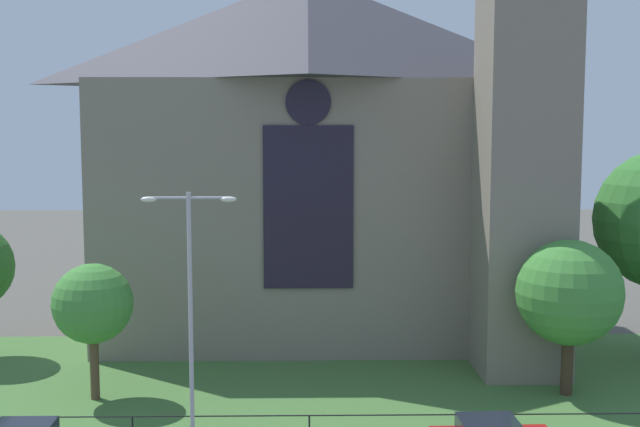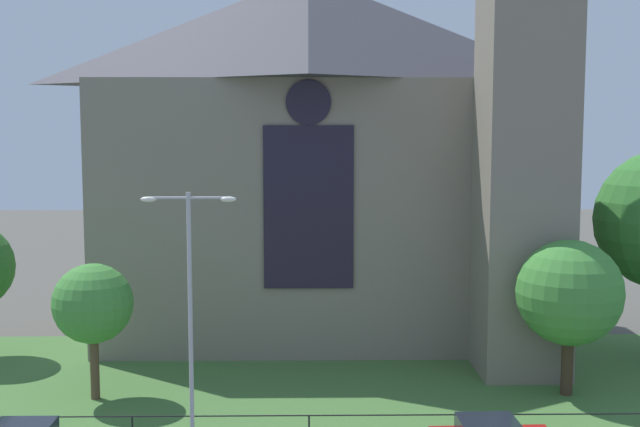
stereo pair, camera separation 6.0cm
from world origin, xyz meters
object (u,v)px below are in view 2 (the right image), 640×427
(church_building, at_px, (322,152))
(streetlamp_near, at_px, (190,289))
(tree_right_near, at_px, (569,293))
(tree_left_near, at_px, (93,304))

(church_building, bearing_deg, streetlamp_near, -107.28)
(tree_right_near, distance_m, streetlamp_near, 16.43)
(church_building, bearing_deg, tree_left_near, -132.40)
(church_building, height_order, streetlamp_near, church_building)
(church_building, xyz_separation_m, streetlamp_near, (-5.01, -16.09, -4.47))
(streetlamp_near, bearing_deg, tree_left_near, 133.22)
(tree_right_near, height_order, tree_left_near, tree_right_near)
(church_building, relative_size, tree_left_near, 4.44)
(church_building, xyz_separation_m, tree_right_near, (10.43, -10.63, -5.78))
(tree_left_near, bearing_deg, tree_right_near, 0.66)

